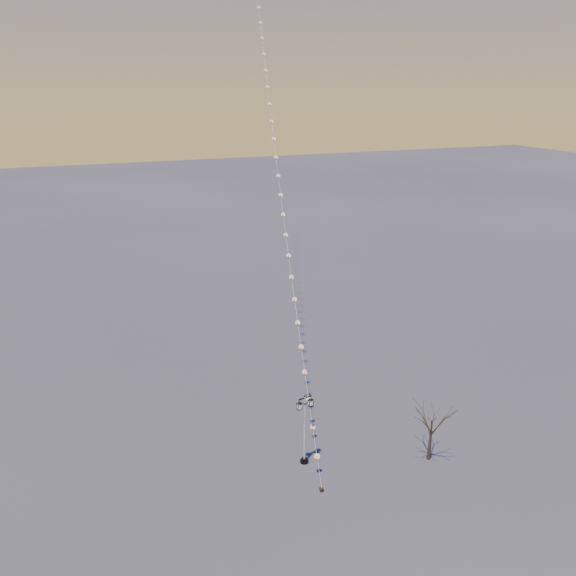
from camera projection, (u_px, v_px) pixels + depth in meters
ground at (338, 500)px, 30.16m from camera, size 300.00×300.00×0.00m
street_lamp at (305, 426)px, 32.32m from camera, size 1.15×0.53×4.58m
bare_tree at (432, 422)px, 32.60m from camera, size 2.23×2.23×3.71m
kite_train at (271, 89)px, 45.77m from camera, size 11.82×46.73×41.97m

